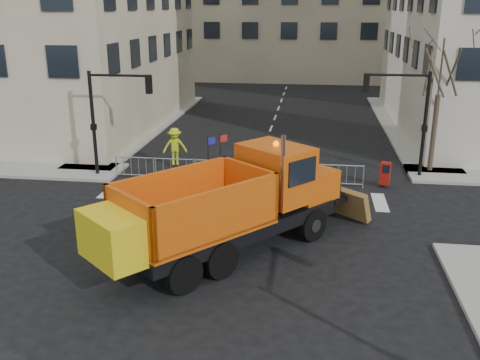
# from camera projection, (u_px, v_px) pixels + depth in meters

# --- Properties ---
(ground) EXTENTS (120.00, 120.00, 0.00)m
(ground) POSITION_uv_depth(u_px,v_px,m) (227.00, 246.00, 19.65)
(ground) COLOR black
(ground) RESTS_ON ground
(sidewalk_back) EXTENTS (64.00, 5.00, 0.15)m
(sidewalk_back) POSITION_uv_depth(u_px,v_px,m) (253.00, 175.00, 27.63)
(sidewalk_back) COLOR gray
(sidewalk_back) RESTS_ON ground
(traffic_light_left) EXTENTS (0.18, 0.18, 5.40)m
(traffic_light_left) POSITION_uv_depth(u_px,v_px,m) (93.00, 125.00, 26.91)
(traffic_light_left) COLOR black
(traffic_light_left) RESTS_ON ground
(traffic_light_right) EXTENTS (0.18, 0.18, 5.40)m
(traffic_light_right) POSITION_uv_depth(u_px,v_px,m) (425.00, 126.00, 26.66)
(traffic_light_right) COLOR black
(traffic_light_right) RESTS_ON ground
(crowd_barriers) EXTENTS (12.60, 0.60, 1.10)m
(crowd_barriers) POSITION_uv_depth(u_px,v_px,m) (236.00, 171.00, 26.73)
(crowd_barriers) COLOR #9EA0A5
(crowd_barriers) RESTS_ON ground
(street_tree) EXTENTS (3.00, 3.00, 7.50)m
(street_tree) POSITION_uv_depth(u_px,v_px,m) (437.00, 102.00, 27.18)
(street_tree) COLOR #382B21
(street_tree) RESTS_ON ground
(plow_truck) EXTENTS (9.49, 10.31, 4.31)m
(plow_truck) POSITION_uv_depth(u_px,v_px,m) (226.00, 204.00, 18.46)
(plow_truck) COLOR black
(plow_truck) RESTS_ON ground
(cop_a) EXTENTS (0.85, 0.78, 1.95)m
(cop_a) POSITION_uv_depth(u_px,v_px,m) (306.00, 184.00, 23.43)
(cop_a) COLOR black
(cop_a) RESTS_ON ground
(cop_b) EXTENTS (0.89, 0.72, 1.73)m
(cop_b) POSITION_uv_depth(u_px,v_px,m) (318.00, 193.00, 22.67)
(cop_b) COLOR black
(cop_b) RESTS_ON ground
(cop_c) EXTENTS (0.72, 1.01, 1.59)m
(cop_c) POSITION_uv_depth(u_px,v_px,m) (321.00, 188.00, 23.45)
(cop_c) COLOR black
(cop_c) RESTS_ON ground
(worker) EXTENTS (1.48, 1.11, 2.03)m
(worker) POSITION_uv_depth(u_px,v_px,m) (175.00, 146.00, 28.97)
(worker) COLOR #BFCC18
(worker) RESTS_ON sidewalk_back
(newspaper_box) EXTENTS (0.55, 0.52, 1.10)m
(newspaper_box) POSITION_uv_depth(u_px,v_px,m) (385.00, 173.00, 25.84)
(newspaper_box) COLOR maroon
(newspaper_box) RESTS_ON sidewalk_back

